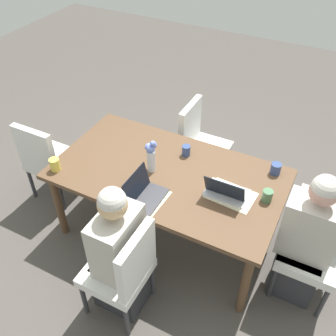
# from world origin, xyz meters

# --- Properties ---
(ground_plane) EXTENTS (10.00, 10.00, 0.00)m
(ground_plane) POSITION_xyz_m (0.00, 0.00, 0.00)
(ground_plane) COLOR #4C4742
(dining_table) EXTENTS (1.89, 1.05, 0.74)m
(dining_table) POSITION_xyz_m (0.00, 0.00, 0.66)
(dining_table) COLOR brown
(dining_table) RESTS_ON ground_plane
(chair_head_left_left_near) EXTENTS (0.44, 0.44, 0.90)m
(chair_head_left_left_near) POSITION_xyz_m (-1.23, -0.04, 0.50)
(chair_head_left_left_near) COLOR silver
(chair_head_left_left_near) RESTS_ON ground_plane
(person_head_left_left_near) EXTENTS (0.40, 0.36, 1.19)m
(person_head_left_left_near) POSITION_xyz_m (-1.17, 0.03, 0.53)
(person_head_left_left_near) COLOR #2D2D33
(person_head_left_left_near) RESTS_ON ground_plane
(chair_far_left_mid) EXTENTS (0.44, 0.44, 0.90)m
(chair_far_left_mid) POSITION_xyz_m (-0.07, 0.83, 0.50)
(chair_far_left_mid) COLOR silver
(chair_far_left_mid) RESTS_ON ground_plane
(person_far_left_mid) EXTENTS (0.36, 0.40, 1.19)m
(person_far_left_mid) POSITION_xyz_m (0.00, 0.77, 0.53)
(person_far_left_mid) COLOR #2D2D33
(person_far_left_mid) RESTS_ON ground_plane
(chair_head_right_left_far) EXTENTS (0.44, 0.44, 0.90)m
(chair_head_right_left_far) POSITION_xyz_m (1.25, 0.10, 0.50)
(chair_head_right_left_far) COLOR silver
(chair_head_right_left_far) RESTS_ON ground_plane
(chair_near_right_near) EXTENTS (0.44, 0.44, 0.90)m
(chair_near_right_near) POSITION_xyz_m (0.06, -0.82, 0.50)
(chair_near_right_near) COLOR silver
(chair_near_right_near) RESTS_ON ground_plane
(flower_vase) EXTENTS (0.09, 0.10, 0.30)m
(flower_vase) POSITION_xyz_m (0.14, 0.03, 0.90)
(flower_vase) COLOR silver
(flower_vase) RESTS_ON dining_table
(placemat_head_left_left_near) EXTENTS (0.38, 0.29, 0.00)m
(placemat_head_left_left_near) POSITION_xyz_m (-0.55, 0.01, 0.74)
(placemat_head_left_left_near) COLOR beige
(placemat_head_left_left_near) RESTS_ON dining_table
(placemat_far_left_mid) EXTENTS (0.28, 0.37, 0.00)m
(placemat_far_left_mid) POSITION_xyz_m (0.00, 0.37, 0.74)
(placemat_far_left_mid) COLOR beige
(placemat_far_left_mid) RESTS_ON dining_table
(laptop_head_left_left_near) EXTENTS (0.32, 0.22, 0.20)m
(laptop_head_left_left_near) POSITION_xyz_m (-0.52, 0.04, 0.78)
(laptop_head_left_left_near) COLOR silver
(laptop_head_left_left_near) RESTS_ON dining_table
(laptop_far_left_mid) EXTENTS (0.22, 0.32, 0.21)m
(laptop_far_left_mid) POSITION_xyz_m (0.03, 0.35, 0.78)
(laptop_far_left_mid) COLOR #38383D
(laptop_far_left_mid) RESTS_ON dining_table
(coffee_mug_near_left) EXTENTS (0.07, 0.07, 0.09)m
(coffee_mug_near_left) POSITION_xyz_m (-0.03, -0.28, 0.79)
(coffee_mug_near_left) COLOR #33477A
(coffee_mug_near_left) RESTS_ON dining_table
(coffee_mug_near_right) EXTENTS (0.08, 0.08, 0.11)m
(coffee_mug_near_right) POSITION_xyz_m (0.84, 0.39, 0.79)
(coffee_mug_near_right) COLOR #DBC64C
(coffee_mug_near_right) RESTS_ON dining_table
(coffee_mug_centre_left) EXTENTS (0.08, 0.08, 0.10)m
(coffee_mug_centre_left) POSITION_xyz_m (-0.78, -0.40, 0.79)
(coffee_mug_centre_left) COLOR #33477A
(coffee_mug_centre_left) RESTS_ON dining_table
(coffee_mug_centre_right) EXTENTS (0.08, 0.08, 0.10)m
(coffee_mug_centre_right) POSITION_xyz_m (-0.81, -0.06, 0.79)
(coffee_mug_centre_right) COLOR #47704C
(coffee_mug_centre_right) RESTS_ON dining_table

